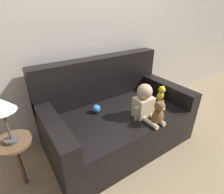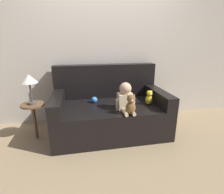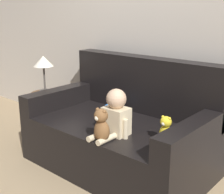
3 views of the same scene
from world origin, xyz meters
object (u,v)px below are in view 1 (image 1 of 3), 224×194
couch (115,117)px  toy_ball (96,109)px  plush_toy_side (161,94)px  side_table (6,123)px  person_baby (144,103)px  teddy_bear_brown (158,113)px

couch → toy_ball: 0.28m
plush_toy_side → side_table: bearing=175.4°
couch → toy_ball: couch is taller
person_baby → plush_toy_side: 0.42m
plush_toy_side → side_table: 1.67m
couch → teddy_bear_brown: (0.19, -0.49, 0.25)m
teddy_bear_brown → toy_ball: 0.69m
side_table → person_baby: bearing=-11.4°
side_table → plush_toy_side: bearing=-4.6°
couch → person_baby: (0.17, -0.31, 0.29)m
plush_toy_side → toy_ball: (-0.79, 0.23, -0.06)m
person_baby → plush_toy_side: bearing=17.0°
person_baby → toy_ball: (-0.39, 0.36, -0.12)m
toy_ball → side_table: bearing=-173.2°
plush_toy_side → side_table: size_ratio=0.23×
teddy_bear_brown → side_table: 1.36m
side_table → teddy_bear_brown: bearing=-18.9°
teddy_bear_brown → plush_toy_side: 0.49m
teddy_bear_brown → plush_toy_side: bearing=38.9°
couch → teddy_bear_brown: size_ratio=6.13×
person_baby → plush_toy_side: size_ratio=1.75×
toy_ball → person_baby: bearing=-42.2°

